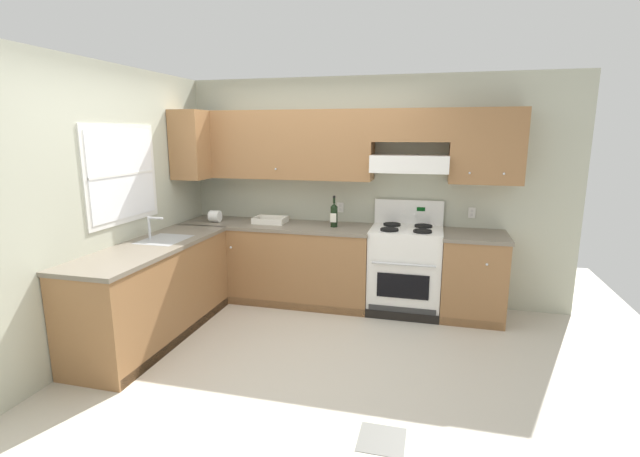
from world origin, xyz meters
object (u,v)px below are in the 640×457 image
(stove, at_px, (405,269))
(bowl, at_px, (270,221))
(wine_bottle, at_px, (334,214))
(paper_towel_roll, at_px, (215,216))

(stove, relative_size, bowl, 3.27)
(wine_bottle, distance_m, bowl, 0.77)
(wine_bottle, relative_size, paper_towel_roll, 2.58)
(paper_towel_roll, bearing_deg, wine_bottle, 2.64)
(wine_bottle, bearing_deg, stove, 0.98)
(stove, xyz_separation_m, paper_towel_roll, (-2.21, -0.08, 0.50))
(wine_bottle, xyz_separation_m, paper_towel_roll, (-1.41, -0.07, -0.07))
(stove, height_order, paper_towel_roll, stove)
(stove, relative_size, wine_bottle, 3.45)
(bowl, xyz_separation_m, paper_towel_roll, (-0.65, -0.10, 0.05))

